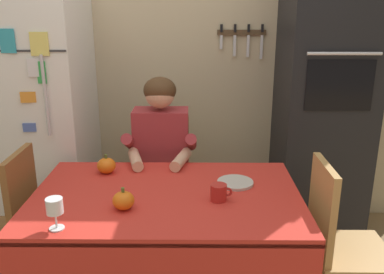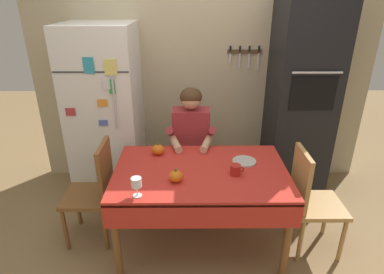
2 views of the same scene
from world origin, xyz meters
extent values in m
cube|color=#BCAD89|center=(0.05, 1.35, 1.30)|extent=(3.70, 0.10, 2.60)
cube|color=#4C3823|center=(0.49, 1.29, 1.49)|extent=(0.36, 0.02, 0.04)
cube|color=silver|center=(0.34, 1.28, 1.41)|extent=(0.02, 0.01, 0.10)
cube|color=black|center=(0.34, 1.28, 1.52)|extent=(0.02, 0.01, 0.06)
cube|color=silver|center=(0.44, 1.28, 1.39)|extent=(0.02, 0.01, 0.15)
cube|color=black|center=(0.44, 1.28, 1.52)|extent=(0.02, 0.01, 0.06)
cube|color=silver|center=(0.54, 1.28, 1.39)|extent=(0.02, 0.01, 0.16)
cube|color=black|center=(0.54, 1.28, 1.52)|extent=(0.02, 0.01, 0.06)
cube|color=silver|center=(0.64, 1.28, 1.38)|extent=(0.02, 0.01, 0.17)
cube|color=black|center=(0.64, 1.28, 1.52)|extent=(0.02, 0.01, 0.06)
cube|color=white|center=(-0.95, 0.96, 0.90)|extent=(0.68, 0.68, 1.80)
cylinder|color=silver|center=(-0.76, 0.60, 1.15)|extent=(0.02, 0.02, 0.50)
cube|color=#333335|center=(-0.95, 0.62, 1.42)|extent=(0.67, 0.01, 0.01)
cube|color=teal|center=(-0.96, 0.61, 1.48)|extent=(0.09, 0.02, 0.14)
cube|color=#E5D666|center=(-0.77, 0.61, 1.46)|extent=(0.11, 0.01, 0.14)
cube|color=green|center=(-0.78, 0.61, 1.29)|extent=(0.05, 0.02, 0.13)
cube|color=silver|center=(-0.81, 0.61, 1.32)|extent=(0.09, 0.02, 0.11)
cube|color=#4C66B7|center=(-0.89, 0.61, 0.95)|extent=(0.08, 0.02, 0.06)
cube|color=orange|center=(-0.88, 0.61, 1.14)|extent=(0.09, 0.02, 0.07)
cube|color=black|center=(1.05, 1.00, 1.05)|extent=(0.60, 0.60, 2.10)
cube|color=black|center=(1.05, 0.70, 1.20)|extent=(0.42, 0.01, 0.32)
cylinder|color=silver|center=(1.05, 0.67, 1.40)|extent=(0.45, 0.02, 0.02)
cylinder|color=brown|center=(-0.64, 0.49, 0.35)|extent=(0.06, 0.06, 0.70)
cylinder|color=brown|center=(0.64, 0.49, 0.35)|extent=(0.06, 0.06, 0.70)
cube|color=red|center=(0.00, 0.10, 0.72)|extent=(1.40, 0.90, 0.04)
cube|color=red|center=(0.00, -0.34, 0.62)|extent=(1.40, 0.01, 0.20)
cube|color=#9E6B33|center=(-0.08, 0.79, 0.43)|extent=(0.40, 0.40, 0.04)
cube|color=#9E6B33|center=(-0.08, 0.97, 0.69)|extent=(0.36, 0.04, 0.48)
cylinder|color=#9E6B33|center=(-0.25, 0.62, 0.21)|extent=(0.04, 0.04, 0.41)
cylinder|color=#9E6B33|center=(-0.25, 0.96, 0.21)|extent=(0.04, 0.04, 0.41)
cylinder|color=#9E6B33|center=(0.09, 0.62, 0.21)|extent=(0.04, 0.04, 0.41)
cylinder|color=#9E6B33|center=(0.09, 0.96, 0.21)|extent=(0.04, 0.04, 0.41)
cube|color=#38384C|center=(-0.18, 0.41, 0.04)|extent=(0.10, 0.22, 0.08)
cube|color=#38384C|center=(0.02, 0.41, 0.04)|extent=(0.10, 0.22, 0.08)
cylinder|color=#38384C|center=(-0.18, 0.47, 0.23)|extent=(0.09, 0.09, 0.38)
cylinder|color=#38384C|center=(0.02, 0.47, 0.23)|extent=(0.09, 0.09, 0.38)
cube|color=#38384C|center=(-0.17, 0.63, 0.50)|extent=(0.12, 0.40, 0.11)
cube|color=#38384C|center=(0.01, 0.63, 0.50)|extent=(0.12, 0.40, 0.11)
cube|color=#9E2D33|center=(-0.08, 0.75, 0.79)|extent=(0.36, 0.20, 0.48)
cylinder|color=#9E2D33|center=(-0.28, 0.68, 0.83)|extent=(0.07, 0.26, 0.18)
cylinder|color=#9E2D33|center=(0.12, 0.68, 0.83)|extent=(0.07, 0.26, 0.18)
cylinder|color=#D8A884|center=(-0.22, 0.51, 0.78)|extent=(0.13, 0.27, 0.07)
cylinder|color=#D8A884|center=(0.06, 0.51, 0.78)|extent=(0.13, 0.27, 0.07)
sphere|color=#D8A884|center=(-0.08, 0.73, 1.14)|extent=(0.19, 0.19, 0.19)
ellipsoid|color=#472D19|center=(-0.08, 0.74, 1.16)|extent=(0.21, 0.21, 0.17)
cube|color=tan|center=(0.98, 0.04, 0.43)|extent=(0.40, 0.40, 0.04)
cube|color=tan|center=(0.80, 0.04, 0.69)|extent=(0.04, 0.36, 0.48)
cylinder|color=tan|center=(1.15, 0.21, 0.21)|extent=(0.04, 0.04, 0.41)
cylinder|color=tan|center=(0.81, 0.21, 0.21)|extent=(0.04, 0.04, 0.41)
cube|color=brown|center=(-0.80, 0.18, 0.69)|extent=(0.04, 0.36, 0.48)
cylinder|color=brown|center=(-0.81, 0.35, 0.21)|extent=(0.04, 0.04, 0.41)
cylinder|color=#B2231E|center=(0.27, 0.02, 0.78)|extent=(0.08, 0.08, 0.09)
torus|color=#B2231E|center=(0.31, 0.02, 0.79)|extent=(0.05, 0.01, 0.05)
cylinder|color=white|center=(-0.46, -0.26, 0.74)|extent=(0.07, 0.07, 0.01)
cylinder|color=white|center=(-0.46, -0.26, 0.78)|extent=(0.01, 0.01, 0.07)
cylinder|color=white|center=(-0.46, -0.26, 0.85)|extent=(0.07, 0.07, 0.07)
ellipsoid|color=orange|center=(-0.37, 0.38, 0.79)|extent=(0.11, 0.11, 0.09)
cylinder|color=#4C6023|center=(-0.37, 0.38, 0.84)|extent=(0.02, 0.02, 0.02)
ellipsoid|color=orange|center=(-0.19, -0.07, 0.78)|extent=(0.11, 0.11, 0.09)
cylinder|color=#4C6023|center=(-0.19, -0.07, 0.84)|extent=(0.02, 0.02, 0.02)
cylinder|color=#B7B2A8|center=(0.37, 0.23, 0.75)|extent=(0.20, 0.20, 0.02)
camera|label=1|loc=(0.15, -1.90, 1.69)|focal=39.28mm
camera|label=2|loc=(-0.09, -2.17, 2.05)|focal=30.13mm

